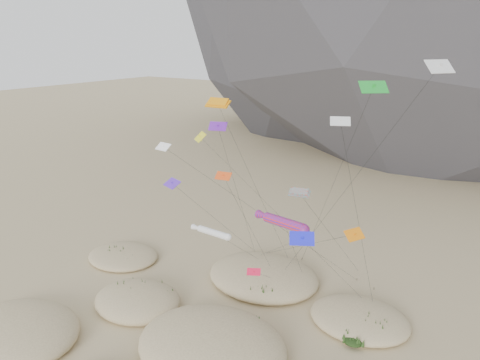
% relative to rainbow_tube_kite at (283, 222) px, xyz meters
% --- Properties ---
extents(ground, '(500.00, 500.00, 0.00)m').
position_rel_rainbow_tube_kite_xyz_m(ground, '(-3.32, -13.64, -10.87)').
color(ground, '#CCB789').
rests_on(ground, ground).
extents(dunes, '(47.82, 37.68, 3.78)m').
position_rel_rainbow_tube_kite_xyz_m(dunes, '(-4.64, -10.56, -10.18)').
color(dunes, '#CCB789').
rests_on(dunes, ground).
extents(dune_grass, '(43.02, 27.77, 1.41)m').
position_rel_rainbow_tube_kite_xyz_m(dune_grass, '(-5.20, -9.31, -10.05)').
color(dune_grass, black).
rests_on(dune_grass, ground).
extents(kite_stakes, '(19.03, 7.08, 0.30)m').
position_rel_rainbow_tube_kite_xyz_m(kite_stakes, '(-0.60, 9.24, -10.72)').
color(kite_stakes, '#3F2D1E').
rests_on(kite_stakes, ground).
extents(rainbow_tube_kite, '(8.28, 9.25, 11.83)m').
position_rel_rainbow_tube_kite_xyz_m(rainbow_tube_kite, '(0.00, 0.00, 0.00)').
color(rainbow_tube_kite, red).
rests_on(rainbow_tube_kite, ground).
extents(white_tube_kite, '(5.82, 16.70, 11.77)m').
position_rel_rainbow_tube_kite_xyz_m(white_tube_kite, '(-4.50, -7.24, 0.30)').
color(white_tube_kite, silver).
rests_on(white_tube_kite, ground).
extents(orange_parafoil, '(5.38, 12.27, 24.40)m').
position_rel_rainbow_tube_kite_xyz_m(orange_parafoil, '(-7.57, -1.55, 12.76)').
color(orange_parafoil, orange).
rests_on(orange_parafoil, ground).
extents(multi_parafoil, '(2.15, 19.57, 17.03)m').
position_rel_rainbow_tube_kite_xyz_m(multi_parafoil, '(4.40, -4.68, 5.47)').
color(multi_parafoil, red).
rests_on(multi_parafoil, ground).
extents(delta_kites, '(28.54, 20.68, 28.93)m').
position_rel_rainbow_tube_kite_xyz_m(delta_kites, '(0.64, -1.82, 7.70)').
color(delta_kites, '#169129').
rests_on(delta_kites, ground).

